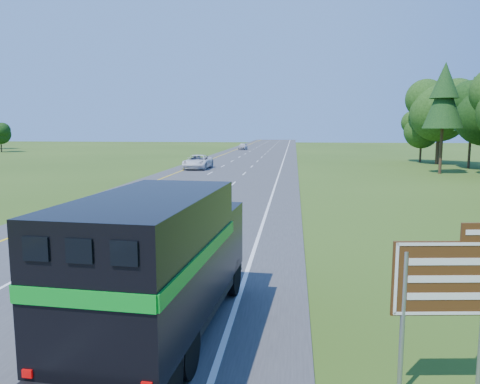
{
  "coord_description": "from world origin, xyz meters",
  "views": [
    {
      "loc": [
        7.03,
        -1.89,
        4.94
      ],
      "look_at": [
        4.31,
        21.69,
        1.62
      ],
      "focal_mm": 35.0,
      "sensor_mm": 36.0,
      "label": 1
    }
  ],
  "objects_px": {
    "white_suv": "(198,162)",
    "exit_sign": "(447,285)",
    "far_car": "(243,146)",
    "horse_truck": "(160,262)"
  },
  "relations": [
    {
      "from": "white_suv",
      "to": "far_car",
      "type": "height_order",
      "value": "white_suv"
    },
    {
      "from": "white_suv",
      "to": "exit_sign",
      "type": "height_order",
      "value": "exit_sign"
    },
    {
      "from": "horse_truck",
      "to": "exit_sign",
      "type": "xyz_separation_m",
      "value": [
        5.75,
        -1.59,
        0.22
      ]
    },
    {
      "from": "horse_truck",
      "to": "exit_sign",
      "type": "height_order",
      "value": "horse_truck"
    },
    {
      "from": "white_suv",
      "to": "far_car",
      "type": "xyz_separation_m",
      "value": [
        0.16,
        46.99,
        -0.11
      ]
    },
    {
      "from": "white_suv",
      "to": "far_car",
      "type": "relative_size",
      "value": 1.42
    },
    {
      "from": "horse_truck",
      "to": "white_suv",
      "type": "bearing_deg",
      "value": 104.51
    },
    {
      "from": "far_car",
      "to": "exit_sign",
      "type": "relative_size",
      "value": 1.28
    },
    {
      "from": "horse_truck",
      "to": "white_suv",
      "type": "height_order",
      "value": "horse_truck"
    },
    {
      "from": "white_suv",
      "to": "exit_sign",
      "type": "distance_m",
      "value": 47.55
    }
  ]
}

